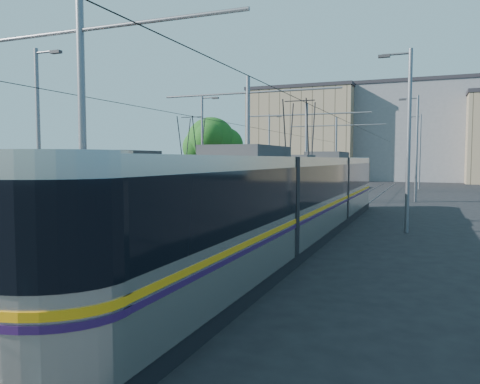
% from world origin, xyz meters
% --- Properties ---
extents(ground, '(160.00, 160.00, 0.00)m').
position_xyz_m(ground, '(0.00, 0.00, 0.00)').
color(ground, black).
rests_on(ground, ground).
extents(platform, '(4.00, 50.00, 0.30)m').
position_xyz_m(platform, '(0.00, 17.00, 0.15)').
color(platform, gray).
rests_on(platform, ground).
extents(tactile_strip_left, '(0.70, 50.00, 0.01)m').
position_xyz_m(tactile_strip_left, '(-1.45, 17.00, 0.30)').
color(tactile_strip_left, gray).
rests_on(tactile_strip_left, platform).
extents(tactile_strip_right, '(0.70, 50.00, 0.01)m').
position_xyz_m(tactile_strip_right, '(1.45, 17.00, 0.30)').
color(tactile_strip_right, gray).
rests_on(tactile_strip_right, platform).
extents(rails, '(8.71, 70.00, 0.03)m').
position_xyz_m(rails, '(0.00, 17.00, 0.02)').
color(rails, gray).
rests_on(rails, ground).
extents(track_arrow, '(1.20, 5.00, 0.01)m').
position_xyz_m(track_arrow, '(-3.60, -3.00, 0.01)').
color(track_arrow, silver).
rests_on(track_arrow, ground).
extents(tram_left, '(2.43, 29.63, 5.50)m').
position_xyz_m(tram_left, '(-3.60, 8.85, 1.71)').
color(tram_left, black).
rests_on(tram_left, ground).
extents(tram_right, '(2.43, 28.26, 5.50)m').
position_xyz_m(tram_right, '(3.60, 4.17, 1.86)').
color(tram_right, black).
rests_on(tram_right, ground).
extents(catenary, '(9.20, 70.00, 7.00)m').
position_xyz_m(catenary, '(0.00, 14.15, 4.52)').
color(catenary, slate).
rests_on(catenary, platform).
extents(street_lamps, '(15.18, 38.22, 8.00)m').
position_xyz_m(street_lamps, '(-0.00, 21.00, 4.18)').
color(street_lamps, slate).
rests_on(street_lamps, ground).
extents(shelter, '(0.75, 1.18, 2.56)m').
position_xyz_m(shelter, '(0.90, 13.36, 1.64)').
color(shelter, black).
rests_on(shelter, platform).
extents(tree, '(4.71, 4.35, 6.84)m').
position_xyz_m(tree, '(-8.72, 22.91, 4.62)').
color(tree, '#382314').
rests_on(tree, ground).
extents(building_left, '(16.32, 12.24, 14.32)m').
position_xyz_m(building_left, '(-10.00, 60.00, 7.17)').
color(building_left, gray).
rests_on(building_left, ground).
extents(building_centre, '(18.36, 14.28, 14.72)m').
position_xyz_m(building_centre, '(6.00, 64.00, 7.37)').
color(building_centre, gray).
rests_on(building_centre, ground).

